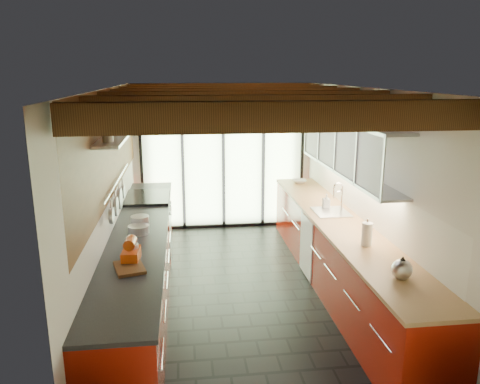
{
  "coord_description": "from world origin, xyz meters",
  "views": [
    {
      "loc": [
        -0.72,
        -5.53,
        2.79
      ],
      "look_at": [
        0.02,
        0.4,
        1.25
      ],
      "focal_mm": 35.0,
      "sensor_mm": 36.0,
      "label": 1
    }
  ],
  "objects": [
    {
      "name": "pot_small",
      "position": [
        -1.27,
        -0.14,
        0.97
      ],
      "size": [
        0.32,
        0.32,
        0.1
      ],
      "primitive_type": "cylinder",
      "rotation": [
        0.0,
        0.0,
        -0.35
      ],
      "color": "silver",
      "rests_on": "left_counter"
    },
    {
      "name": "stand_mixer",
      "position": [
        -1.27,
        -0.99,
        1.02
      ],
      "size": [
        0.18,
        0.3,
        0.26
      ],
      "color": "#D14810",
      "rests_on": "left_counter"
    },
    {
      "name": "paper_towel",
      "position": [
        1.27,
        -0.87,
        1.05
      ],
      "size": [
        0.13,
        0.13,
        0.31
      ],
      "color": "white",
      "rests_on": "right_counter"
    },
    {
      "name": "right_counter",
      "position": [
        1.27,
        0.0,
        0.46
      ],
      "size": [
        0.68,
        5.0,
        0.92
      ],
      "color": "maroon",
      "rests_on": "ground"
    },
    {
      "name": "pot_large",
      "position": [
        -1.27,
        0.09,
        0.99
      ],
      "size": [
        0.26,
        0.26,
        0.14
      ],
      "primitive_type": "cylinder",
      "rotation": [
        0.0,
        0.0,
        0.16
      ],
      "color": "silver",
      "rests_on": "left_counter"
    },
    {
      "name": "upper_cabinets_right",
      "position": [
        1.43,
        0.3,
        1.85
      ],
      "size": [
        0.34,
        3.0,
        3.0
      ],
      "color": "silver",
      "rests_on": "ground"
    },
    {
      "name": "cutting_board",
      "position": [
        -1.27,
        -1.2,
        0.94
      ],
      "size": [
        0.35,
        0.43,
        0.03
      ],
      "primitive_type": "cube",
      "rotation": [
        0.0,
        0.0,
        0.28
      ],
      "color": "brown",
      "rests_on": "left_counter"
    },
    {
      "name": "left_counter",
      "position": [
        -1.28,
        0.0,
        0.46
      ],
      "size": [
        0.68,
        5.0,
        0.92
      ],
      "color": "maroon",
      "rests_on": "ground"
    },
    {
      "name": "soap_bottle",
      "position": [
        1.27,
        0.62,
        1.02
      ],
      "size": [
        0.1,
        0.1,
        0.21
      ],
      "primitive_type": "imported",
      "rotation": [
        0.0,
        0.0,
        -0.04
      ],
      "color": "silver",
      "rests_on": "right_counter"
    },
    {
      "name": "glass_door",
      "position": [
        0.0,
        2.69,
        1.66
      ],
      "size": [
        2.95,
        0.1,
        2.9
      ],
      "color": "#C6EAAD",
      "rests_on": "ground"
    },
    {
      "name": "bowl",
      "position": [
        1.27,
        2.17,
        0.95
      ],
      "size": [
        0.25,
        0.25,
        0.06
      ],
      "primitive_type": "imported",
      "rotation": [
        0.0,
        0.0,
        -0.02
      ],
      "color": "silver",
      "rests_on": "right_counter"
    },
    {
      "name": "kettle",
      "position": [
        1.27,
        -1.72,
        1.02
      ],
      "size": [
        0.24,
        0.27,
        0.23
      ],
      "color": "silver",
      "rests_on": "right_counter"
    },
    {
      "name": "ground",
      "position": [
        0.0,
        0.0,
        0.0
      ],
      "size": [
        5.5,
        5.5,
        0.0
      ],
      "primitive_type": "plane",
      "color": "black",
      "rests_on": "ground"
    },
    {
      "name": "left_wall_fixtures",
      "position": [
        -1.47,
        0.14,
        1.88
      ],
      "size": [
        0.28,
        2.6,
        0.96
      ],
      "color": "silver",
      "rests_on": "ground"
    },
    {
      "name": "range_stove",
      "position": [
        -1.28,
        1.45,
        0.47
      ],
      "size": [
        0.66,
        0.9,
        0.97
      ],
      "color": "silver",
      "rests_on": "ground"
    },
    {
      "name": "sink_assembly",
      "position": [
        1.29,
        0.4,
        0.96
      ],
      "size": [
        0.45,
        0.52,
        0.43
      ],
      "color": "silver",
      "rests_on": "right_counter"
    },
    {
      "name": "room_shell",
      "position": [
        0.0,
        0.0,
        1.65
      ],
      "size": [
        5.5,
        5.5,
        5.5
      ],
      "color": "silver",
      "rests_on": "ground"
    },
    {
      "name": "ceiling_beams",
      "position": [
        -0.0,
        0.38,
        2.46
      ],
      "size": [
        3.14,
        5.06,
        4.9
      ],
      "color": "#593316",
      "rests_on": "ground"
    }
  ]
}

